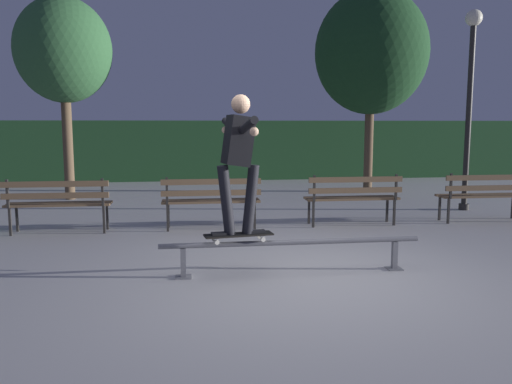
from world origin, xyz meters
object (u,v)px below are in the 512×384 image
at_px(park_bench_leftmost, 58,200).
at_px(park_bench_right_center, 353,194).
at_px(grind_rail, 292,247).
at_px(tree_far_left, 63,51).
at_px(skateboard, 239,235).
at_px(park_bench_rightmost, 485,192).
at_px(park_bench_left_center, 211,197).
at_px(skateboarder, 239,152).
at_px(lamp_post_right, 470,85).
at_px(tree_far_right, 371,52).

relative_size(park_bench_leftmost, park_bench_right_center, 1.00).
height_order(grind_rail, tree_far_left, tree_far_left).
distance_m(grind_rail, park_bench_right_center, 3.09).
bearing_deg(skateboard, park_bench_right_center, 49.88).
bearing_deg(park_bench_rightmost, park_bench_left_center, 180.00).
bearing_deg(park_bench_leftmost, park_bench_right_center, 0.00).
height_order(park_bench_left_center, park_bench_right_center, same).
height_order(grind_rail, skateboarder, skateboarder).
distance_m(grind_rail, tree_far_left, 8.13).
height_order(park_bench_rightmost, lamp_post_right, lamp_post_right).
relative_size(park_bench_left_center, park_bench_rightmost, 1.00).
height_order(skateboarder, park_bench_leftmost, skateboarder).
bearing_deg(skateboard, park_bench_rightmost, 29.71).
xyz_separation_m(skateboard, park_bench_right_center, (2.22, 2.64, 0.07)).
xyz_separation_m(grind_rail, park_bench_rightmost, (4.00, 2.64, 0.23)).
relative_size(grind_rail, tree_far_right, 0.60).
bearing_deg(tree_far_right, park_bench_rightmost, -82.31).
xyz_separation_m(grind_rail, skateboarder, (-0.61, 0.00, 1.09)).
height_order(skateboarder, park_bench_right_center, skateboarder).
bearing_deg(park_bench_right_center, tree_far_left, 144.53).
xyz_separation_m(skateboard, lamp_post_right, (4.97, 3.91, 2.01)).
xyz_separation_m(park_bench_leftmost, park_bench_right_center, (4.79, 0.00, 0.00)).
bearing_deg(park_bench_right_center, skateboard, -130.12).
relative_size(park_bench_leftmost, park_bench_rightmost, 1.00).
bearing_deg(park_bench_leftmost, lamp_post_right, 9.56).
relative_size(skateboard, park_bench_right_center, 0.50).
bearing_deg(skateboard, park_bench_left_center, 93.83).
xyz_separation_m(grind_rail, park_bench_leftmost, (-3.19, 2.64, 0.23)).
xyz_separation_m(skateboard, skateboarder, (0.00, 0.00, 0.94)).
distance_m(skateboard, skateboarder, 0.94).
xyz_separation_m(park_bench_right_center, tree_far_right, (1.82, 4.29, 2.94)).
height_order(tree_far_right, tree_far_left, tree_far_right).
bearing_deg(tree_far_left, park_bench_rightmost, -26.32).
distance_m(skateboarder, park_bench_left_center, 2.78).
bearing_deg(lamp_post_right, skateboard, -141.84).
relative_size(tree_far_right, lamp_post_right, 1.29).
bearing_deg(skateboard, grind_rail, 0.00).
bearing_deg(park_bench_rightmost, tree_far_left, 153.68).
relative_size(skateboarder, park_bench_left_center, 0.97).
xyz_separation_m(skateboarder, lamp_post_right, (4.97, 3.90, 1.08)).
relative_size(park_bench_left_center, tree_far_right, 0.32).
xyz_separation_m(grind_rail, park_bench_left_center, (-0.79, 2.64, 0.23)).
relative_size(skateboard, tree_far_left, 0.18).
distance_m(skateboard, park_bench_left_center, 2.64).
xyz_separation_m(skateboarder, park_bench_rightmost, (4.61, 2.63, -0.87)).
distance_m(park_bench_leftmost, park_bench_right_center, 4.79).
bearing_deg(park_bench_leftmost, park_bench_rightmost, 0.00).
bearing_deg(grind_rail, park_bench_rightmost, 33.37).
xyz_separation_m(skateboarder, park_bench_right_center, (2.22, 2.63, -0.87)).
bearing_deg(grind_rail, park_bench_leftmost, 140.44).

